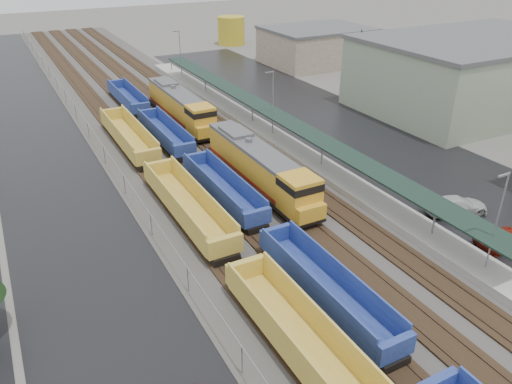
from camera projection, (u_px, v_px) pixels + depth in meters
ballast_strip at (167, 126)px, 62.52m from camera, size 20.00×160.00×0.08m
trackbed at (167, 125)px, 62.47m from camera, size 14.60×160.00×0.22m
west_parking_lot at (40, 147)px, 56.27m from camera, size 10.00×160.00×0.02m
east_commuter_lot at (338, 126)px, 62.63m from camera, size 16.00×100.00×0.02m
station_platform at (272, 133)px, 58.33m from camera, size 3.00×80.00×8.00m
chainlink_fence at (91, 130)px, 56.61m from camera, size 0.08×160.04×2.02m
industrial_buildings at (476, 82)px, 65.26m from camera, size 32.52×75.30×9.50m
tree_east at (359, 55)px, 69.70m from camera, size 4.40×4.40×10.00m
locomotive_lead at (261, 168)px, 45.85m from camera, size 2.80×18.44×4.18m
locomotive_trail at (181, 107)px, 62.33m from camera, size 2.80×18.44×4.18m
well_string_yellow at (307, 348)px, 27.30m from camera, size 2.77×88.72×2.45m
well_string_blue at (266, 230)px, 38.36m from camera, size 2.50×93.23×2.21m
storage_tank at (231, 31)px, 108.15m from camera, size 5.84×5.84×5.84m
parked_car_east_b at (508, 238)px, 38.09m from camera, size 3.42×5.53×1.43m
parked_car_east_c at (457, 206)px, 42.55m from camera, size 3.61×5.72×1.54m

